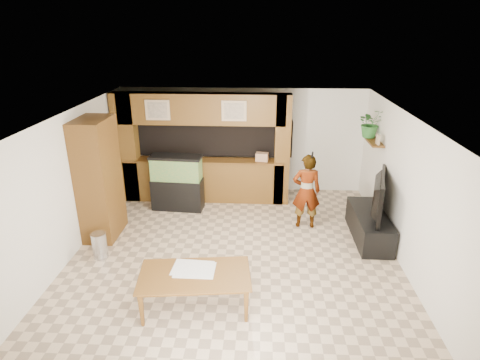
# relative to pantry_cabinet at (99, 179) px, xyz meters

# --- Properties ---
(floor) EXTENTS (6.50, 6.50, 0.00)m
(floor) POSITION_rel_pantry_cabinet_xyz_m (2.70, -0.67, -1.20)
(floor) COLOR tan
(floor) RESTS_ON ground
(ceiling) EXTENTS (6.50, 6.50, 0.00)m
(ceiling) POSITION_rel_pantry_cabinet_xyz_m (2.70, -0.67, 1.40)
(ceiling) COLOR white
(ceiling) RESTS_ON wall_back
(wall_back) EXTENTS (6.00, 0.00, 6.00)m
(wall_back) POSITION_rel_pantry_cabinet_xyz_m (2.70, 2.58, 0.10)
(wall_back) COLOR white
(wall_back) RESTS_ON floor
(wall_left) EXTENTS (0.00, 6.50, 6.50)m
(wall_left) POSITION_rel_pantry_cabinet_xyz_m (-0.30, -0.67, 0.10)
(wall_left) COLOR white
(wall_left) RESTS_ON floor
(wall_right) EXTENTS (0.00, 6.50, 6.50)m
(wall_right) POSITION_rel_pantry_cabinet_xyz_m (5.70, -0.67, 0.10)
(wall_right) COLOR white
(wall_right) RESTS_ON floor
(partition) EXTENTS (4.20, 0.99, 2.60)m
(partition) POSITION_rel_pantry_cabinet_xyz_m (1.75, 1.96, 0.11)
(partition) COLOR brown
(partition) RESTS_ON floor
(wall_clock) EXTENTS (0.05, 0.25, 0.25)m
(wall_clock) POSITION_rel_pantry_cabinet_xyz_m (-0.27, 0.33, 0.70)
(wall_clock) COLOR black
(wall_clock) RESTS_ON wall_left
(wall_shelf) EXTENTS (0.25, 0.90, 0.04)m
(wall_shelf) POSITION_rel_pantry_cabinet_xyz_m (5.55, 1.28, 0.50)
(wall_shelf) COLOR brown
(wall_shelf) RESTS_ON wall_right
(pantry_cabinet) EXTENTS (0.60, 0.98, 2.40)m
(pantry_cabinet) POSITION_rel_pantry_cabinet_xyz_m (0.00, 0.00, 0.00)
(pantry_cabinet) COLOR brown
(pantry_cabinet) RESTS_ON floor
(trash_can) EXTENTS (0.27, 0.27, 0.49)m
(trash_can) POSITION_rel_pantry_cabinet_xyz_m (0.23, -0.88, -0.96)
(trash_can) COLOR #B2B2B7
(trash_can) RESTS_ON floor
(aquarium) EXTENTS (1.16, 0.44, 1.29)m
(aquarium) POSITION_rel_pantry_cabinet_xyz_m (1.26, 1.28, -0.57)
(aquarium) COLOR black
(aquarium) RESTS_ON floor
(tv_stand) EXTENTS (0.60, 1.64, 0.55)m
(tv_stand) POSITION_rel_pantry_cabinet_xyz_m (5.35, 0.12, -0.93)
(tv_stand) COLOR black
(tv_stand) RESTS_ON floor
(television) EXTENTS (0.58, 1.41, 0.82)m
(television) POSITION_rel_pantry_cabinet_xyz_m (5.35, 0.12, -0.25)
(television) COLOR black
(television) RESTS_ON tv_stand
(photo_frame) EXTENTS (0.05, 0.16, 0.21)m
(photo_frame) POSITION_rel_pantry_cabinet_xyz_m (5.55, 0.95, 0.62)
(photo_frame) COLOR tan
(photo_frame) RESTS_ON wall_shelf
(potted_plant) EXTENTS (0.67, 0.61, 0.63)m
(potted_plant) POSITION_rel_pantry_cabinet_xyz_m (5.52, 1.52, 0.83)
(potted_plant) COLOR #2B692A
(potted_plant) RESTS_ON wall_shelf
(person) EXTENTS (0.59, 0.39, 1.60)m
(person) POSITION_rel_pantry_cabinet_xyz_m (4.11, 0.56, -0.40)
(person) COLOR #A27D59
(person) RESTS_ON floor
(microphone) EXTENTS (0.03, 0.09, 0.15)m
(microphone) POSITION_rel_pantry_cabinet_xyz_m (4.16, 0.40, 0.44)
(microphone) COLOR black
(microphone) RESTS_ON person
(dining_table) EXTENTS (1.74, 1.10, 0.58)m
(dining_table) POSITION_rel_pantry_cabinet_xyz_m (2.21, -2.20, -0.91)
(dining_table) COLOR brown
(dining_table) RESTS_ON floor
(newspaper_a) EXTENTS (0.61, 0.45, 0.01)m
(newspaper_a) POSITION_rel_pantry_cabinet_xyz_m (2.20, -2.06, -0.62)
(newspaper_a) COLOR silver
(newspaper_a) RESTS_ON dining_table
(newspaper_b) EXTENTS (0.63, 0.48, 0.01)m
(newspaper_b) POSITION_rel_pantry_cabinet_xyz_m (2.15, -2.01, -0.62)
(newspaper_b) COLOR silver
(newspaper_b) RESTS_ON dining_table
(counter_box) EXTENTS (0.31, 0.23, 0.19)m
(counter_box) POSITION_rel_pantry_cabinet_xyz_m (3.19, 1.78, -0.07)
(counter_box) COLOR #A57959
(counter_box) RESTS_ON partition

